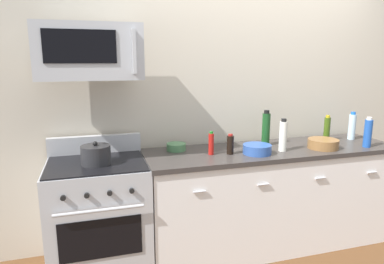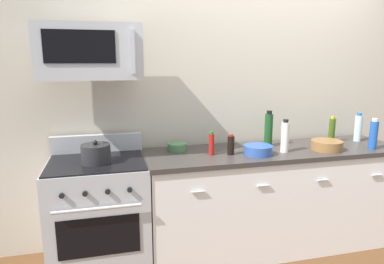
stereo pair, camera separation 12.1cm
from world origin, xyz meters
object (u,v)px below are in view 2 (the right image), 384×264
Objects in this scene: bottle_hot_sauce_red at (212,144)px; bowl_blue_mixing at (258,150)px; bottle_water_clear at (358,128)px; bottle_wine_green at (268,129)px; microwave at (90,52)px; bottle_soy_sauce_dark at (231,145)px; bowl_wooden_salad at (327,145)px; bottle_vinegar_white at (285,137)px; range_oven at (100,215)px; stockpot at (96,154)px; bottle_soda_blue at (373,135)px; bowl_green_glaze at (177,146)px; bottle_olive_oil at (332,130)px.

bowl_blue_mixing is (0.38, -0.09, -0.05)m from bottle_hot_sauce_red.
bottle_wine_green is at bearing 178.66° from bottle_water_clear.
microwave is 1.66m from bottle_wine_green.
microwave reaches higher than bottle_soy_sauce_dark.
microwave reaches higher than bowl_wooden_salad.
range_oven is at bearing 176.17° from bottle_vinegar_white.
stockpot is (-0.92, -0.02, -0.02)m from bottle_hot_sauce_red.
bottle_soda_blue is 1.15× the size of bowl_blue_mixing.
bottle_hot_sauce_red is at bearing 174.00° from bottle_vinegar_white.
bottle_soy_sauce_dark is 0.48m from bottle_vinegar_white.
bottle_wine_green is 1.53m from stockpot.
microwave is 4.44× the size of bowl_green_glaze.
bottle_vinegar_white is at bearing 4.57° from bowl_blue_mixing.
bottle_olive_oil is at bearing 9.42° from bottle_soy_sauce_dark.
bottle_soy_sauce_dark is at bearing -11.39° from bottle_hot_sauce_red.
bottle_water_clear is at bearing -2.40° from bowl_green_glaze.
bottle_wine_green is (0.43, 0.19, 0.07)m from bottle_soy_sauce_dark.
bowl_wooden_salad is at bearing -13.26° from bowl_green_glaze.
bowl_blue_mixing is (1.30, -0.17, -0.79)m from microwave.
bottle_olive_oil is (2.17, 0.07, -0.71)m from microwave.
bowl_green_glaze is (-0.84, 0.05, -0.12)m from bottle_wine_green.
bottle_hot_sauce_red reaches higher than stockpot.
bottle_soy_sauce_dark is at bearing -31.05° from bowl_green_glaze.
bottle_wine_green is (-0.04, 0.23, 0.02)m from bottle_vinegar_white.
bottle_olive_oil reaches higher than bowl_blue_mixing.
bottle_wine_green is (1.51, 0.12, 0.61)m from range_oven.
bottle_vinegar_white reaches higher than bowl_wooden_salad.
bottle_soy_sauce_dark is at bearing -156.07° from bottle_wine_green.
bottle_water_clear is 1.03× the size of bowl_wooden_salad.
bottle_wine_green is 0.34m from bowl_blue_mixing.
bottle_vinegar_white reaches higher than range_oven.
microwave is 1.05m from bowl_green_glaze.
bottle_wine_green is at bearing 2.92° from microwave.
bottle_wine_green is at bearing -3.58° from bowl_green_glaze.
bottle_water_clear is 0.55m from bowl_wooden_salad.
microwave is at bearing -169.18° from bowl_green_glaze.
bottle_water_clear is 1.63× the size of bowl_green_glaze.
bottle_vinegar_white is 0.41m from bowl_wooden_salad.
bottle_soda_blue is 1.64× the size of bowl_green_glaze.
range_oven is at bearing 177.66° from bottle_hot_sauce_red.
stockpot is (-2.36, 0.15, -0.06)m from bottle_soda_blue.
bottle_soy_sauce_dark reaches higher than bowl_blue_mixing.
bottle_soy_sauce_dark is at bearing 176.27° from bowl_wooden_salad.
bottle_hot_sauce_red is 1.53m from bottle_water_clear.
range_oven is 6.24× the size of bottle_soy_sauce_dark.
stockpot is (-1.51, -0.18, -0.08)m from bottle_wine_green.
bottle_wine_green reaches higher than bottle_hot_sauce_red.
range_oven is 3.90× the size of bottle_soda_blue.
bottle_olive_oil is at bearing 2.92° from range_oven.
bottle_wine_green reaches higher than bottle_olive_oil.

